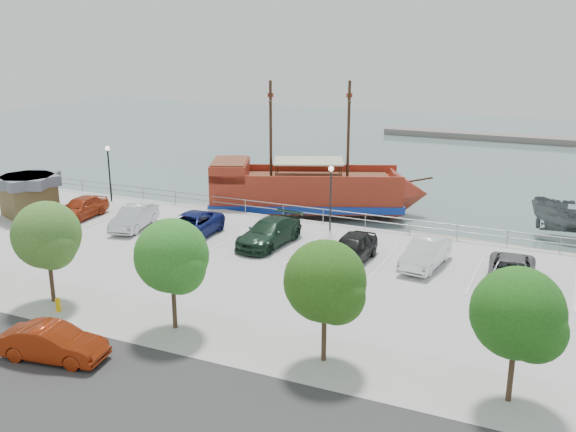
% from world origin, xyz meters
% --- Properties ---
extents(ground, '(160.00, 160.00, 0.00)m').
position_xyz_m(ground, '(0.00, 0.00, -1.00)').
color(ground, '#4D605D').
extents(street, '(100.00, 8.00, 0.04)m').
position_xyz_m(street, '(0.00, -16.00, 0.01)').
color(street, '#313030').
rests_on(street, land_slab).
extents(sidewalk, '(100.00, 4.00, 0.05)m').
position_xyz_m(sidewalk, '(0.00, -10.00, 0.01)').
color(sidewalk, '#A6A29C').
rests_on(sidewalk, land_slab).
extents(seawall_railing, '(50.00, 0.06, 1.00)m').
position_xyz_m(seawall_railing, '(0.00, 7.80, 0.53)').
color(seawall_railing, gray).
rests_on(seawall_railing, land_slab).
extents(far_shore, '(40.00, 3.00, 0.80)m').
position_xyz_m(far_shore, '(10.00, 55.00, -0.60)').
color(far_shore, slate).
rests_on(far_shore, ground).
extents(pirate_ship, '(16.97, 10.53, 10.59)m').
position_xyz_m(pirate_ship, '(-3.13, 12.96, 0.77)').
color(pirate_ship, maroon).
rests_on(pirate_ship, ground).
extents(dock_west, '(7.69, 4.75, 0.43)m').
position_xyz_m(dock_west, '(-13.28, 9.20, -0.79)').
color(dock_west, gray).
rests_on(dock_west, ground).
extents(dock_mid, '(7.51, 2.52, 0.42)m').
position_xyz_m(dock_mid, '(8.11, 9.20, -0.79)').
color(dock_mid, gray).
rests_on(dock_mid, ground).
extents(dock_east, '(6.67, 2.01, 0.38)m').
position_xyz_m(dock_east, '(14.93, 9.20, -0.81)').
color(dock_east, slate).
rests_on(dock_east, ground).
extents(shed, '(4.61, 4.61, 2.89)m').
position_xyz_m(shed, '(-20.64, 0.96, 1.54)').
color(shed, brown).
rests_on(shed, land_slab).
extents(street_sedan, '(4.51, 2.19, 1.42)m').
position_xyz_m(street_sedan, '(-3.81, -14.31, 0.71)').
color(street_sedan, maroon).
rests_on(street_sedan, street).
extents(fire_hydrant, '(0.25, 0.25, 0.71)m').
position_xyz_m(fire_hydrant, '(-6.93, -10.80, 0.39)').
color(fire_hydrant, '#ECB606').
rests_on(fire_hydrant, sidewalk).
extents(lamp_post_left, '(0.36, 0.36, 4.28)m').
position_xyz_m(lamp_post_left, '(-18.00, 6.50, 2.94)').
color(lamp_post_left, black).
rests_on(lamp_post_left, land_slab).
extents(lamp_post_mid, '(0.36, 0.36, 4.28)m').
position_xyz_m(lamp_post_mid, '(0.00, 6.50, 2.94)').
color(lamp_post_mid, black).
rests_on(lamp_post_mid, land_slab).
extents(tree_c, '(3.30, 3.20, 5.00)m').
position_xyz_m(tree_c, '(-7.85, -10.07, 3.30)').
color(tree_c, '#473321').
rests_on(tree_c, sidewalk).
extents(tree_d, '(3.30, 3.20, 5.00)m').
position_xyz_m(tree_d, '(-0.85, -10.07, 3.30)').
color(tree_d, '#473321').
rests_on(tree_d, sidewalk).
extents(tree_e, '(3.30, 3.20, 5.00)m').
position_xyz_m(tree_e, '(6.15, -10.07, 3.30)').
color(tree_e, '#473321').
rests_on(tree_e, sidewalk).
extents(tree_f, '(3.30, 3.20, 5.00)m').
position_xyz_m(tree_f, '(13.15, -10.07, 3.30)').
color(tree_f, '#473321').
rests_on(tree_f, sidewalk).
extents(parked_car_a, '(2.10, 4.62, 1.54)m').
position_xyz_m(parked_car_a, '(-16.80, 1.88, 0.77)').
color(parked_car_a, '#9E3114').
rests_on(parked_car_a, land_slab).
extents(parked_car_b, '(2.52, 4.83, 1.52)m').
position_xyz_m(parked_car_b, '(-11.92, 1.41, 0.76)').
color(parked_car_b, silver).
rests_on(parked_car_b, land_slab).
extents(parked_car_c, '(2.89, 5.67, 1.54)m').
position_xyz_m(parked_car_c, '(-7.45, 1.24, 0.77)').
color(parked_car_c, navy).
rests_on(parked_car_c, land_slab).
extents(parked_car_d, '(2.66, 5.61, 1.58)m').
position_xyz_m(parked_car_d, '(-2.29, 2.08, 0.79)').
color(parked_car_d, '#173020').
rests_on(parked_car_d, land_slab).
extents(parked_car_e, '(1.99, 4.80, 1.63)m').
position_xyz_m(parked_car_e, '(3.29, 1.27, 0.81)').
color(parked_car_e, black).
rests_on(parked_car_e, land_slab).
extents(parked_car_f, '(2.11, 4.83, 1.54)m').
position_xyz_m(parked_car_f, '(7.25, 2.25, 0.77)').
color(parked_car_f, white).
rests_on(parked_car_f, land_slab).
extents(parked_car_g, '(2.68, 5.25, 1.42)m').
position_xyz_m(parked_car_g, '(11.86, 1.29, 0.71)').
color(parked_car_g, slate).
rests_on(parked_car_g, land_slab).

